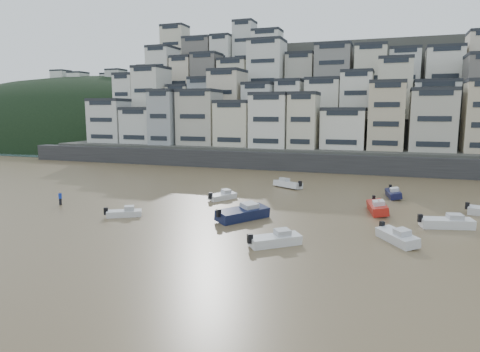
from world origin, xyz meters
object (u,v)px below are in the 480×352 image
at_px(boat_e, 377,206).
at_px(person_pink, 378,207).
at_px(boat_c, 243,212).
at_px(boat_f, 223,195).
at_px(boat_h, 288,183).
at_px(person_blue, 60,198).
at_px(boat_a, 275,238).
at_px(boat_i, 393,192).
at_px(boat_b, 397,235).
at_px(boat_j, 124,212).
at_px(boat_d, 447,221).

xyz_separation_m(boat_e, person_pink, (0.16, -1.15, 0.06)).
height_order(boat_c, person_pink, boat_c).
bearing_deg(boat_f, person_pink, -68.04).
xyz_separation_m(boat_h, person_blue, (-24.35, -21.42, 0.14)).
distance_m(boat_f, person_pink, 19.97).
bearing_deg(person_pink, boat_f, 174.13).
xyz_separation_m(boat_a, boat_f, (-11.60, 16.80, -0.09)).
bearing_deg(boat_e, boat_a, -37.54).
bearing_deg(person_blue, boat_i, 25.39).
bearing_deg(person_blue, boat_e, 13.16).
distance_m(boat_b, person_pink, 10.51).
xyz_separation_m(boat_f, person_pink, (19.86, -2.04, 0.26)).
height_order(boat_e, person_pink, person_pink).
xyz_separation_m(boat_j, person_blue, (-11.15, 2.54, 0.30)).
relative_size(boat_e, boat_j, 1.43).
xyz_separation_m(boat_b, boat_h, (-15.55, 24.05, 0.02)).
bearing_deg(person_pink, person_blue, -168.54).
distance_m(boat_c, boat_e, 16.04).
bearing_deg(boat_c, person_blue, 123.97).
relative_size(boat_c, person_pink, 3.90).
height_order(boat_d, person_pink, person_pink).
relative_size(boat_b, boat_d, 0.93).
height_order(boat_a, boat_d, boat_d).
relative_size(boat_c, boat_d, 1.22).
relative_size(boat_i, boat_j, 1.24).
height_order(boat_e, boat_f, boat_e).
distance_m(boat_d, boat_e, 8.24).
bearing_deg(boat_f, boat_b, -91.84).
bearing_deg(boat_f, boat_a, -117.55).
xyz_separation_m(boat_d, boat_h, (-20.37, 17.13, -0.03)).
bearing_deg(boat_c, boat_b, -68.60).
height_order(boat_j, person_blue, person_blue).
distance_m(boat_j, person_pink, 28.77).
bearing_deg(person_pink, boat_a, -119.24).
relative_size(boat_c, boat_j, 1.63).
height_order(boat_a, boat_j, boat_a).
bearing_deg(boat_a, boat_d, -3.41).
bearing_deg(boat_e, person_blue, -87.39).
bearing_deg(boat_b, person_blue, -126.92).
relative_size(boat_c, person_blue, 3.90).
bearing_deg(boat_c, boat_i, -7.54).
relative_size(boat_b, boat_c, 0.76).
relative_size(boat_j, person_blue, 2.39).
bearing_deg(boat_f, boat_h, -0.09).
xyz_separation_m(boat_h, boat_j, (-13.20, -23.96, -0.16)).
bearing_deg(boat_j, boat_e, -6.50).
bearing_deg(boat_i, boat_j, -62.79).
relative_size(boat_e, boat_h, 1.11).
relative_size(boat_b, boat_h, 0.97).
xyz_separation_m(boat_b, person_pink, (-1.87, 10.34, 0.16)).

